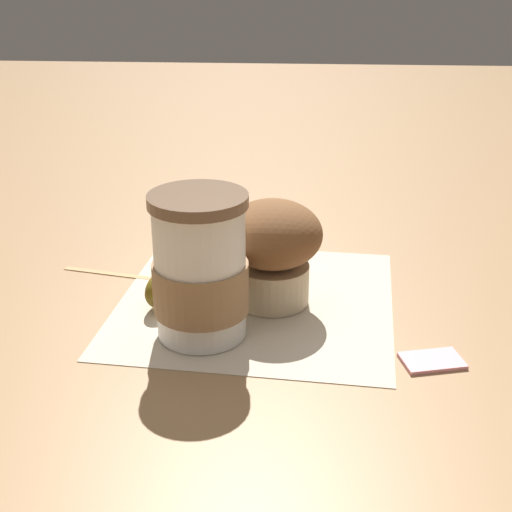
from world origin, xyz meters
name	(u,v)px	position (x,y,z in m)	size (l,w,h in m)	color
ground_plane	(256,301)	(0.00, 0.00, 0.00)	(3.00, 3.00, 0.00)	#936D47
paper_napkin	(256,301)	(0.00, 0.00, 0.00)	(0.26, 0.26, 0.00)	beige
coffee_cup	(200,272)	(-0.07, 0.04, 0.06)	(0.08, 0.08, 0.13)	white
muffin	(272,248)	(0.00, -0.02, 0.06)	(0.09, 0.09, 0.10)	beige
banana	(200,269)	(0.03, 0.06, 0.02)	(0.13, 0.12, 0.04)	gold
sugar_packet	(432,359)	(-0.10, -0.15, 0.00)	(0.05, 0.03, 0.01)	pink
wooden_stirrer	(112,273)	(0.05, 0.16, 0.00)	(0.11, 0.01, 0.00)	tan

